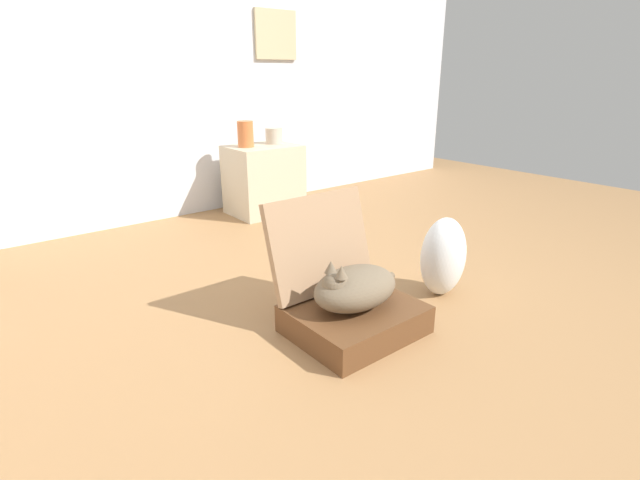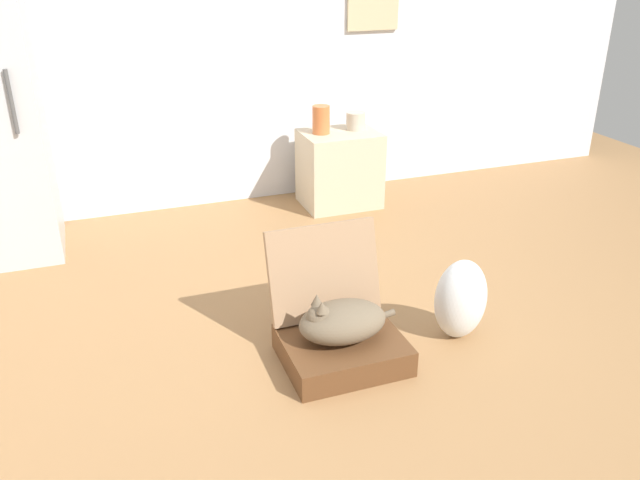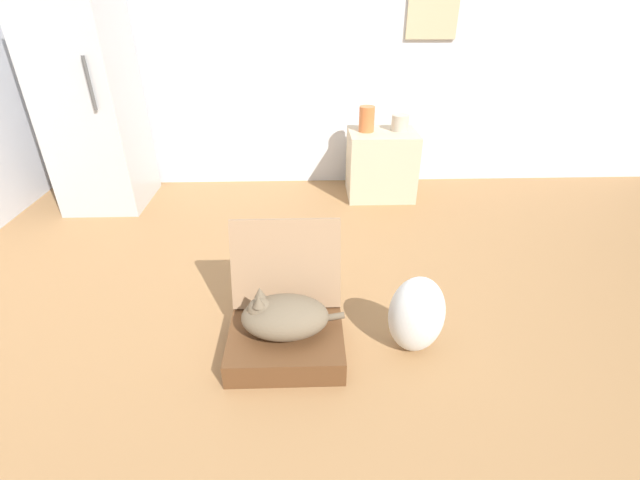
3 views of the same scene
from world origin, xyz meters
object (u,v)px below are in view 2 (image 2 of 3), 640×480
suitcase_base (342,350)px  vase_short (356,121)px  cat (341,321)px  side_table (339,169)px  vase_tall (321,120)px  plastic_bag_white (461,299)px

suitcase_base → vase_short: 2.21m
cat → suitcase_base: bearing=-2.4°
side_table → vase_tall: size_ratio=2.77×
side_table → vase_tall: 0.40m
suitcase_base → side_table: side_table is taller
suitcase_base → cat: cat is taller
suitcase_base → vase_tall: bearing=72.6°
suitcase_base → plastic_bag_white: size_ratio=1.31×
plastic_bag_white → vase_short: size_ratio=3.01×
side_table → plastic_bag_white: bearing=-93.5°
cat → side_table: side_table is taller
cat → vase_short: 2.17m
suitcase_base → vase_short: size_ratio=3.95×
cat → plastic_bag_white: size_ratio=1.18×
side_table → vase_short: 0.37m
plastic_bag_white → side_table: 1.91m
suitcase_base → vase_short: bearing=65.6°
vase_short → suitcase_base: bearing=-114.4°
side_table → suitcase_base: bearing=-111.3°
cat → vase_tall: (0.61, 1.93, 0.43)m
side_table → vase_short: (0.14, 0.04, 0.34)m
cat → vase_short: size_ratio=3.54×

